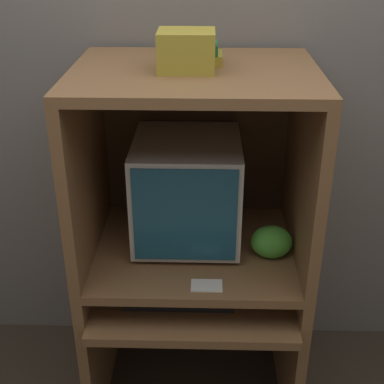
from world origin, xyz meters
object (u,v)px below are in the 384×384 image
object	(u,v)px
mouse	(249,294)
keyboard	(179,296)
storage_box	(186,51)
book_stack	(198,54)
crt_monitor	(187,190)
snack_bag	(272,242)

from	to	relation	value
mouse	keyboard	bearing A→B (deg)	-175.97
keyboard	mouse	bearing A→B (deg)	4.03
keyboard	storage_box	xyz separation A→B (m)	(0.03, 0.13, 0.91)
book_stack	mouse	bearing A→B (deg)	-45.18
crt_monitor	mouse	distance (m)	0.47
keyboard	mouse	xyz separation A→B (m)	(0.27, 0.02, 0.00)
snack_bag	storage_box	xyz separation A→B (m)	(-0.33, 0.04, 0.72)
snack_bag	storage_box	distance (m)	0.79
crt_monitor	book_stack	size ratio (longest dim) A/B	2.63
mouse	snack_bag	bearing A→B (deg)	41.37
book_stack	crt_monitor	bearing A→B (deg)	-172.86
snack_bag	book_stack	distance (m)	0.76
storage_box	crt_monitor	bearing A→B (deg)	92.30
mouse	snack_bag	xyz separation A→B (m)	(0.08, 0.07, 0.20)
keyboard	book_stack	world-z (taller)	book_stack
crt_monitor	mouse	world-z (taller)	crt_monitor
crt_monitor	storage_box	bearing A→B (deg)	-87.70
mouse	book_stack	xyz separation A→B (m)	(-0.21, 0.21, 0.88)
crt_monitor	book_stack	bearing A→B (deg)	7.14
mouse	storage_box	bearing A→B (deg)	155.77
snack_bag	crt_monitor	bearing A→B (deg)	158.14
keyboard	mouse	world-z (taller)	mouse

